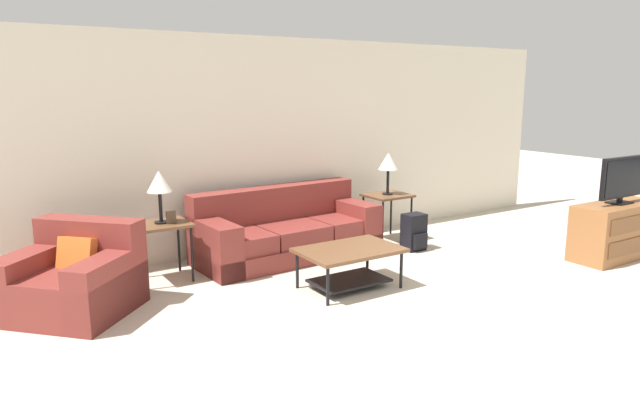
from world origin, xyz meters
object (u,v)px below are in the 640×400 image
Objects in this scene: side_table_right at (387,199)px; television at (622,179)px; tv_console at (617,231)px; armchair at (74,281)px; backpack at (414,232)px; table_lamp_right at (388,162)px; side_table_left at (162,229)px; table_lamp_left at (159,183)px; coffee_table at (349,259)px; couch at (286,233)px.

side_table_right is 0.79× the size of television.
side_table_right is 0.50× the size of tv_console.
armchair reaches higher than backpack.
tv_console is at bearing -49.55° from table_lamp_right.
side_table_left is 1.12× the size of table_lamp_right.
table_lamp_left is (0.94, 0.41, 0.75)m from armchair.
table_lamp_right reaches higher than coffee_table.
coffee_table is 1.83× the size of table_lamp_right.
couch is 2.86× the size of television.
tv_console is (3.29, -2.14, 0.03)m from couch.
backpack is at bearing 25.06° from coffee_table.
television is at bearing -49.54° from side_table_right.
armchair is at bearing -156.37° from table_lamp_left.
couch is 3.98m from television.
side_table_right is 3.04m from table_lamp_left.
tv_console reaches higher than side_table_right.
table_lamp_right is (3.00, 0.00, 0.00)m from table_lamp_left.
coffee_table is at bearing 165.61° from television.
side_table_right is 0.49m from table_lamp_right.
backpack is at bearing -10.55° from side_table_left.
armchair reaches higher than side_table_left.
coffee_table is at bearing 165.60° from tv_console.
couch is at bearing 90.09° from coffee_table.
tv_console reaches higher than side_table_left.
table_lamp_right reaches higher than side_table_right.
table_lamp_left is at bearing 140.22° from coffee_table.
couch reaches higher than backpack.
tv_console is at bearing -23.61° from table_lamp_left.
couch reaches higher than coffee_table.
couch is 1.53m from side_table_right.
side_table_left is 3.00m from side_table_right.
table_lamp_left reaches higher than backpack.
side_table_right is 1.12× the size of table_lamp_right.
side_table_left is at bearing 169.45° from backpack.
table_lamp_left is 5.27m from tv_console.
side_table_left is at bearing -80.54° from table_lamp_left.
table_lamp_left is at bearing 169.45° from backpack.
side_table_right is at bearing 130.46° from television.
table_lamp_left is at bearing 180.00° from side_table_right.
armchair is 1.27m from table_lamp_left.
tv_console is (4.79, -2.09, -0.22)m from side_table_left.
coffee_table is (2.44, -0.84, 0.02)m from armchair.
side_table_left and side_table_right have the same top height.
side_table_right is 1.12× the size of table_lamp_left.
tv_console reaches higher than backpack.
couch is 2.48m from armchair.
tv_console is at bearing -16.34° from armchair.
coffee_table is at bearing -18.90° from armchair.
side_table_right is 2.78m from television.
armchair is at bearing -174.03° from side_table_right.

